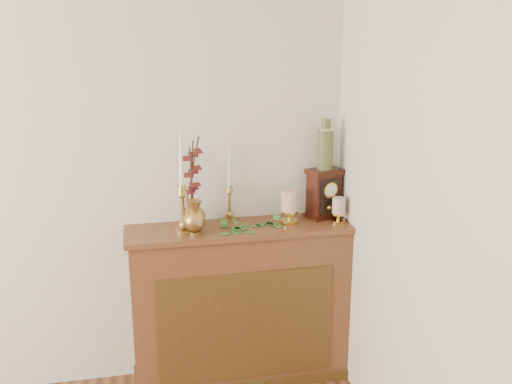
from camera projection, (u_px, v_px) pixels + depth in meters
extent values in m
cube|color=brown|center=(241.00, 306.00, 3.38)|extent=(1.20, 0.30, 0.90)
cube|color=#573B19|center=(246.00, 326.00, 3.25)|extent=(0.96, 0.01, 0.63)
cube|color=brown|center=(240.00, 229.00, 3.25)|extent=(1.24, 0.34, 0.03)
cube|color=#573B19|center=(241.00, 371.00, 3.50)|extent=(1.23, 0.33, 0.06)
cylinder|color=tan|center=(183.00, 231.00, 3.14)|extent=(0.09, 0.09, 0.02)
sphere|color=tan|center=(183.00, 225.00, 3.13)|extent=(0.05, 0.05, 0.05)
cylinder|color=tan|center=(183.00, 211.00, 3.11)|extent=(0.02, 0.02, 0.16)
sphere|color=tan|center=(182.00, 195.00, 3.08)|extent=(0.04, 0.04, 0.04)
cone|color=tan|center=(182.00, 189.00, 3.07)|extent=(0.06, 0.06, 0.04)
cone|color=white|center=(181.00, 159.00, 3.03)|extent=(0.02, 0.02, 0.28)
cylinder|color=tan|center=(230.00, 219.00, 3.34)|extent=(0.07, 0.07, 0.02)
sphere|color=tan|center=(230.00, 214.00, 3.33)|extent=(0.04, 0.04, 0.04)
cylinder|color=tan|center=(229.00, 204.00, 3.31)|extent=(0.02, 0.02, 0.12)
sphere|color=tan|center=(229.00, 193.00, 3.29)|extent=(0.03, 0.03, 0.03)
cone|color=tan|center=(229.00, 188.00, 3.29)|extent=(0.04, 0.04, 0.03)
cone|color=white|center=(229.00, 167.00, 3.25)|extent=(0.02, 0.02, 0.22)
cylinder|color=tan|center=(195.00, 233.00, 3.11)|extent=(0.06, 0.06, 0.02)
sphere|color=tan|center=(194.00, 221.00, 3.09)|extent=(0.12, 0.12, 0.12)
cone|color=tan|center=(194.00, 206.00, 3.07)|extent=(0.08, 0.08, 0.06)
cylinder|color=tan|center=(193.00, 226.00, 3.22)|extent=(0.06, 0.06, 0.01)
ellipsoid|color=tan|center=(193.00, 216.00, 3.21)|extent=(0.14, 0.14, 0.12)
cylinder|color=tan|center=(193.00, 206.00, 3.19)|extent=(0.07, 0.07, 0.02)
cylinder|color=#472819|center=(191.00, 175.00, 3.15)|extent=(0.03, 0.09, 0.32)
cylinder|color=#472819|center=(192.00, 173.00, 3.15)|extent=(0.02, 0.07, 0.36)
cylinder|color=#472819|center=(192.00, 170.00, 3.15)|extent=(0.07, 0.11, 0.37)
cylinder|color=gold|center=(289.00, 221.00, 3.29)|extent=(0.10, 0.10, 0.02)
cylinder|color=gold|center=(289.00, 216.00, 3.28)|extent=(0.02, 0.02, 0.04)
cylinder|color=gold|center=(289.00, 212.00, 3.28)|extent=(0.09, 0.09, 0.01)
cylinder|color=beige|center=(289.00, 201.00, 3.26)|extent=(0.09, 0.09, 0.11)
cylinder|color=#472819|center=(289.00, 190.00, 3.24)|extent=(0.00, 0.00, 0.01)
cylinder|color=gold|center=(338.00, 221.00, 3.30)|extent=(0.08, 0.08, 0.01)
cylinder|color=gold|center=(338.00, 217.00, 3.30)|extent=(0.02, 0.02, 0.03)
cylinder|color=gold|center=(338.00, 214.00, 3.29)|extent=(0.07, 0.07, 0.01)
cylinder|color=beige|center=(339.00, 205.00, 3.28)|extent=(0.07, 0.07, 0.09)
cylinder|color=#472819|center=(339.00, 197.00, 3.26)|extent=(0.00, 0.00, 0.01)
cube|color=#2D6225|center=(248.00, 226.00, 3.24)|extent=(0.06, 0.06, 0.00)
cube|color=#2D6225|center=(249.00, 230.00, 3.18)|extent=(0.05, 0.04, 0.00)
cube|color=#2D6225|center=(277.00, 224.00, 3.26)|extent=(0.06, 0.05, 0.00)
cube|color=#2D6225|center=(216.00, 232.00, 3.15)|extent=(0.05, 0.05, 0.00)
cube|color=#2D6225|center=(258.00, 224.00, 3.26)|extent=(0.05, 0.05, 0.00)
cube|color=#2D6225|center=(272.00, 227.00, 3.22)|extent=(0.05, 0.06, 0.00)
cube|color=#2D6225|center=(242.00, 225.00, 3.24)|extent=(0.06, 0.05, 0.00)
cube|color=#2D6225|center=(250.00, 224.00, 3.26)|extent=(0.06, 0.05, 0.00)
cube|color=#2D6225|center=(282.00, 222.00, 3.30)|extent=(0.05, 0.05, 0.00)
cube|color=#2D6225|center=(252.00, 228.00, 3.21)|extent=(0.04, 0.05, 0.00)
cube|color=#2D6225|center=(275.00, 227.00, 3.22)|extent=(0.05, 0.05, 0.00)
cube|color=#2D6225|center=(273.00, 231.00, 3.16)|extent=(0.05, 0.05, 0.00)
cube|color=#2D6225|center=(257.00, 227.00, 3.22)|extent=(0.05, 0.05, 0.00)
cube|color=#2D6225|center=(253.00, 224.00, 3.27)|extent=(0.04, 0.05, 0.00)
cube|color=#2D6225|center=(282.00, 229.00, 3.20)|extent=(0.06, 0.06, 0.00)
cube|color=#2D6225|center=(224.00, 222.00, 3.17)|extent=(0.04, 0.05, 0.02)
cube|color=#2D6225|center=(236.00, 221.00, 3.13)|extent=(0.04, 0.05, 0.02)
cube|color=#2D6225|center=(276.00, 218.00, 3.22)|extent=(0.05, 0.04, 0.02)
cube|color=#37120B|center=(323.00, 215.00, 3.39)|extent=(0.22, 0.18, 0.02)
cube|color=#37120B|center=(324.00, 195.00, 3.36)|extent=(0.19, 0.16, 0.24)
cube|color=#37120B|center=(325.00, 172.00, 3.32)|extent=(0.22, 0.18, 0.03)
cube|color=black|center=(330.00, 197.00, 3.31)|extent=(0.13, 0.05, 0.20)
cylinder|color=gold|center=(331.00, 190.00, 3.30)|extent=(0.09, 0.04, 0.09)
cylinder|color=silver|center=(331.00, 190.00, 3.30)|extent=(0.06, 0.02, 0.07)
sphere|color=gold|center=(329.00, 208.00, 3.33)|extent=(0.03, 0.03, 0.03)
cylinder|color=#1B3727|center=(325.00, 150.00, 3.29)|extent=(0.09, 0.09, 0.22)
cylinder|color=#1B3727|center=(326.00, 125.00, 3.25)|extent=(0.05, 0.05, 0.07)
cylinder|color=#D0C178|center=(326.00, 130.00, 3.26)|extent=(0.06, 0.06, 0.02)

